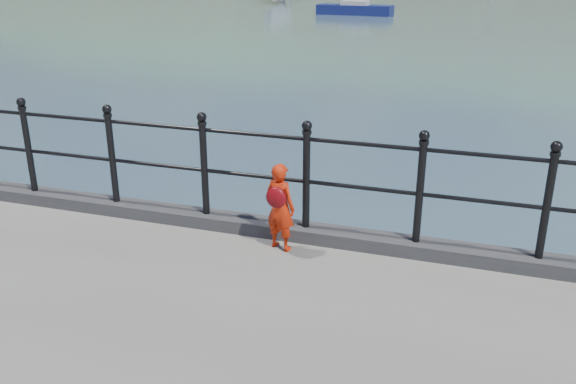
% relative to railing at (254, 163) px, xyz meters
% --- Properties ---
extents(ground, '(600.00, 600.00, 0.00)m').
position_rel_railing_xyz_m(ground, '(-0.00, 0.15, -1.82)').
color(ground, '#2D4251').
rests_on(ground, ground).
extents(kerb, '(60.00, 0.30, 0.15)m').
position_rel_railing_xyz_m(kerb, '(-0.00, -0.00, -0.75)').
color(kerb, '#28282B').
rests_on(kerb, quay).
extents(railing, '(18.11, 0.11, 1.20)m').
position_rel_railing_xyz_m(railing, '(0.00, 0.00, 0.00)').
color(railing, black).
rests_on(railing, kerb).
extents(child, '(0.40, 0.35, 0.96)m').
position_rel_railing_xyz_m(child, '(0.41, -0.32, -0.34)').
color(child, red).
rests_on(child, quay).
extents(sailboat_port, '(5.54, 2.04, 7.99)m').
position_rel_railing_xyz_m(sailboat_port, '(-7.43, 39.78, -1.48)').
color(sailboat_port, navy).
rests_on(sailboat_port, ground).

